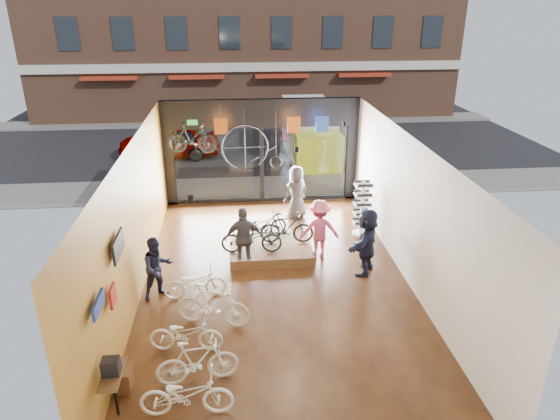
{
  "coord_description": "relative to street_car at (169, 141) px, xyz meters",
  "views": [
    {
      "loc": [
        -0.99,
        -11.44,
        6.99
      ],
      "look_at": [
        0.23,
        1.4,
        1.53
      ],
      "focal_mm": 32.0,
      "sensor_mm": 36.0,
      "label": 1
    }
  ],
  "objects": [
    {
      "name": "storefront",
      "position": [
        4.03,
        -6.0,
        1.1
      ],
      "size": [
        7.0,
        0.26,
        3.8
      ],
      "primitive_type": null,
      "color": "black",
      "rests_on": "ground"
    },
    {
      "name": "customer_2",
      "position": [
        3.23,
        -11.03,
        0.1
      ],
      "size": [
        1.07,
        0.48,
        1.81
      ],
      "primitive_type": "imported",
      "rotation": [
        0.0,
        0.0,
        3.18
      ],
      "color": "#3F3F44",
      "rests_on": "ground_plane"
    },
    {
      "name": "floor_bike_4",
      "position": [
        1.93,
        -12.47,
        -0.39
      ],
      "size": [
        1.61,
        0.7,
        0.82
      ],
      "primitive_type": "imported",
      "rotation": [
        0.0,
        0.0,
        1.67
      ],
      "color": "silver",
      "rests_on": "ground_plane"
    },
    {
      "name": "street_road",
      "position": [
        4.03,
        3.0,
        -0.81
      ],
      "size": [
        30.0,
        18.0,
        0.02
      ],
      "primitive_type": "cube",
      "color": "black",
      "rests_on": "ground"
    },
    {
      "name": "sunglasses_rack",
      "position": [
        6.98,
        -9.32,
        0.11
      ],
      "size": [
        0.58,
        0.49,
        1.82
      ],
      "primitive_type": null,
      "rotation": [
        0.0,
        0.0,
        -0.09
      ],
      "color": "white",
      "rests_on": "ground_plane"
    },
    {
      "name": "customer_4",
      "position": [
        5.1,
        -7.68,
        0.12
      ],
      "size": [
        1.07,
        0.95,
        1.84
      ],
      "primitive_type": "imported",
      "rotation": [
        0.0,
        0.0,
        3.66
      ],
      "color": "#3F3F44",
      "rests_on": "ground_plane"
    },
    {
      "name": "customer_5",
      "position": [
        6.52,
        -11.63,
        0.14
      ],
      "size": [
        1.36,
        1.8,
        1.89
      ],
      "primitive_type": "imported",
      "rotation": [
        0.0,
        0.0,
        4.19
      ],
      "color": "#161C33",
      "rests_on": "ground_plane"
    },
    {
      "name": "display_bike_right",
      "position": [
        3.79,
        -9.86,
        -0.08
      ],
      "size": [
        1.73,
        1.11,
        0.86
      ],
      "primitive_type": "imported",
      "rotation": [
        0.0,
        0.0,
        1.93
      ],
      "color": "black",
      "rests_on": "display_platform"
    },
    {
      "name": "hung_bike",
      "position": [
        1.72,
        -7.8,
        2.12
      ],
      "size": [
        1.64,
        0.74,
        0.95
      ],
      "primitive_type": "imported",
      "rotation": [
        0.0,
        0.0,
        1.38
      ],
      "color": "black",
      "rests_on": "ceiling"
    },
    {
      "name": "wall_right",
      "position": [
        7.55,
        -12.0,
        1.1
      ],
      "size": [
        0.04,
        12.0,
        3.8
      ],
      "primitive_type": "cube",
      "color": "beige",
      "rests_on": "ground"
    },
    {
      "name": "penny_farthing",
      "position": [
        3.72,
        -7.7,
        1.7
      ],
      "size": [
        1.91,
        0.06,
        1.53
      ],
      "primitive_type": null,
      "color": "black",
      "rests_on": "ceiling"
    },
    {
      "name": "box_truck",
      "position": [
        6.64,
        -1.0,
        0.44
      ],
      "size": [
        2.1,
        6.29,
        2.48
      ],
      "primitive_type": null,
      "color": "silver",
      "rests_on": "street_road"
    },
    {
      "name": "floor_bike_2",
      "position": [
        1.87,
        -14.54,
        -0.39
      ],
      "size": [
        1.63,
        0.72,
        0.83
      ],
      "primitive_type": "imported",
      "rotation": [
        0.0,
        0.0,
        1.47
      ],
      "color": "silver",
      "rests_on": "ground_plane"
    },
    {
      "name": "jersey_right",
      "position": [
        6.08,
        -6.8,
        2.25
      ],
      "size": [
        0.45,
        0.03,
        0.55
      ],
      "primitive_type": "cube",
      "color": "#1E3F99",
      "rests_on": "ceiling"
    },
    {
      "name": "wall_merch",
      "position": [
        0.65,
        -15.5,
        0.5
      ],
      "size": [
        0.4,
        2.4,
        2.6
      ],
      "primitive_type": null,
      "color": "navy",
      "rests_on": "wall_left"
    },
    {
      "name": "wall_left",
      "position": [
        0.51,
        -12.0,
        1.1
      ],
      "size": [
        0.04,
        12.0,
        3.8
      ],
      "primitive_type": "cube",
      "color": "#AF7524",
      "rests_on": "ground"
    },
    {
      "name": "exit_sign",
      "position": [
        1.63,
        -6.12,
        2.25
      ],
      "size": [
        0.35,
        0.06,
        0.18
      ],
      "primitive_type": "cube",
      "color": "#198C26",
      "rests_on": "storefront"
    },
    {
      "name": "customer_3",
      "position": [
        5.4,
        -10.63,
        0.09
      ],
      "size": [
        1.15,
        0.67,
        1.78
      ],
      "primitive_type": "imported",
      "rotation": [
        0.0,
        0.0,
        3.14
      ],
      "color": "#CC4C72",
      "rests_on": "ground_plane"
    },
    {
      "name": "sidewalk_near",
      "position": [
        4.03,
        -4.8,
        -0.74
      ],
      "size": [
        30.0,
        2.4,
        0.12
      ],
      "primitive_type": "cube",
      "color": "slate",
      "rests_on": "ground"
    },
    {
      "name": "customer_1",
      "position": [
        1.03,
        -12.34,
        0.02
      ],
      "size": [
        1.01,
        0.95,
        1.65
      ],
      "primitive_type": "imported",
      "rotation": [
        0.0,
        0.0,
        0.56
      ],
      "color": "#161C33",
      "rests_on": "ground_plane"
    },
    {
      "name": "floor_bike_3",
      "position": [
        2.42,
        -13.69,
        -0.27
      ],
      "size": [
        1.85,
        0.97,
        1.07
      ],
      "primitive_type": "imported",
      "rotation": [
        0.0,
        0.0,
        1.29
      ],
      "color": "silver",
      "rests_on": "ground_plane"
    },
    {
      "name": "ceiling",
      "position": [
        4.03,
        -12.0,
        3.02
      ],
      "size": [
        7.0,
        12.0,
        0.04
      ],
      "primitive_type": "cube",
      "color": "black",
      "rests_on": "ground"
    },
    {
      "name": "sidewalk_far",
      "position": [
        4.03,
        7.0,
        -0.74
      ],
      "size": [
        30.0,
        2.0,
        0.12
      ],
      "primitive_type": "cube",
      "color": "slate",
      "rests_on": "ground"
    },
    {
      "name": "wall_back",
      "position": [
        4.03,
        -18.02,
        1.1
      ],
      "size": [
        7.0,
        0.04,
        3.8
      ],
      "primitive_type": "cube",
      "color": "beige",
      "rests_on": "ground"
    },
    {
      "name": "street_car",
      "position": [
        0.0,
        0.0,
        0.0
      ],
      "size": [
        4.71,
        1.9,
        1.61
      ],
      "primitive_type": "imported",
      "rotation": [
        0.0,
        0.0,
        -1.57
      ],
      "color": "gray",
      "rests_on": "street_road"
    },
    {
      "name": "display_bike_left",
      "position": [
        3.44,
        -10.72,
        -0.05
      ],
      "size": [
        1.76,
        0.72,
        0.91
      ],
      "primitive_type": "imported",
      "rotation": [
        0.0,
        0.0,
        1.5
      ],
      "color": "black",
      "rests_on": "display_platform"
    },
    {
      "name": "ground_plane",
      "position": [
        4.03,
        -12.0,
        -0.82
      ],
      "size": [
        7.0,
        12.0,
        0.04
      ],
      "primitive_type": "cube",
      "color": "black",
      "rests_on": "ground"
    },
    {
      "name": "jersey_mid",
      "position": [
        5.11,
        -6.8,
        2.25
      ],
      "size": [
        0.45,
        0.03,
        0.55
      ],
      "primitive_type": "cube",
      "color": "#CC5919",
      "rests_on": "ceiling"
    },
    {
      "name": "floor_bike_1",
      "position": [
        2.17,
        -15.54,
        -0.31
      ],
      "size": [
        1.67,
        0.68,
        0.98
      ],
      "primitive_type": "imported",
      "rotation": [
        0.0,
        0.0,
        1.71
      ],
      "color": "silver",
      "rests_on": "ground_plane"
    },
    {
      "name": "jersey_left",
      "position": [
        2.63,
        -6.8,
        2.25
      ],
      "size": [
        0.45,
        0.03,
        0.55
      ],
      "primitive_type": "cube",
      "color": "#CC5919",
      "rests_on": "ceiling"
    },
    {
      "name": "display_platform",
      "position": [
        4.0,
        -10.35,
        -0.65
      ],
      "size": [
        2.4,
        1.8,
        0.3
      ],
      "primitive_type": "cube",
      "color": "#4B2E1A",
      "rests_on": "ground_plane"
    },
    {
      "name": "display_bike_mid",
      "position": [
        4.5,
        -10.21,
        -0.02
      ],
      "size": [
        1.62,
        0.57,
        0.96
      ],
      "primitive_type": "imported",
      "rotation": [
        0.0,
        0.0,
        1.49
      ],
      "color": "black",
      "rests_on": "display_platform"
    },
    {
      "name": "floor_bike_0",
      "position": [
        2.03,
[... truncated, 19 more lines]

